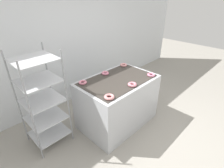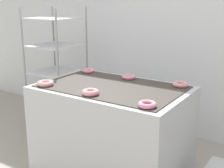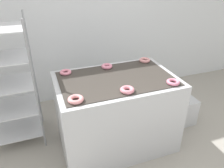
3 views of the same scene
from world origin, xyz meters
The scene contains 10 objects.
wall_back centered at (0.00, 2.12, 1.40)m, with size 8.00×0.05×2.80m.
fryer_machine centered at (0.00, 0.72, 0.49)m, with size 1.42×0.93×0.97m.
baking_rack_cart centered at (-1.20, 1.24, 0.85)m, with size 0.60×0.58×1.67m.
glaze_bin centered at (1.11, 0.79, 0.20)m, with size 0.34×0.32×0.41m.
donut_near_left centered at (-0.55, 0.39, 0.99)m, with size 0.16×0.16×0.04m, color pink.
donut_near_center centered at (-0.01, 0.39, 1.00)m, with size 0.15×0.15×0.05m, color pink.
donut_near_right centered at (0.55, 0.38, 0.99)m, with size 0.15×0.15×0.04m, color pink.
donut_far_left centered at (-0.54, 1.05, 0.99)m, with size 0.14×0.14×0.04m, color pink.
donut_far_center centered at (-0.01, 1.04, 0.99)m, with size 0.14×0.14×0.04m, color pink.
donut_far_right centered at (0.55, 1.06, 0.99)m, with size 0.15×0.15×0.04m, color #D78C8D.
Camera 3 is at (-0.83, -1.41, 2.12)m, focal length 35.00 mm.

